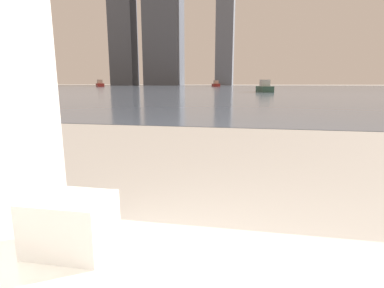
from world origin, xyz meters
TOP-DOWN VIEW (x-y plane):
  - towel_stack at (-0.23, 0.92)m, footprint 0.23×0.17m
  - harbor_water at (0.00, 62.00)m, footprint 180.00×110.00m
  - harbor_boat_0 at (-36.55, 71.75)m, footprint 3.89×4.77m
  - harbor_boat_2 at (2.05, 34.16)m, footprint 1.80×3.68m
  - harbor_boat_3 at (-7.83, 78.26)m, footprint 2.59×4.41m
  - skyline_tower_0 at (-49.19, 118.00)m, footprint 9.43×7.74m
  - skyline_tower_1 at (-32.41, 118.00)m, footprint 13.47×12.95m

SIDE VIEW (x-z plane):
  - harbor_water at x=0.00m, z-range 0.00..0.01m
  - harbor_boat_2 at x=2.05m, z-range -0.19..1.14m
  - harbor_boat_3 at x=-7.83m, z-range -0.22..1.34m
  - towel_stack at x=-0.23m, z-range 0.54..0.70m
  - harbor_boat_0 at x=-36.55m, z-range -0.25..1.50m
  - skyline_tower_0 at x=-49.19m, z-range 0.00..35.20m
  - skyline_tower_1 at x=-32.41m, z-range 0.00..57.80m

